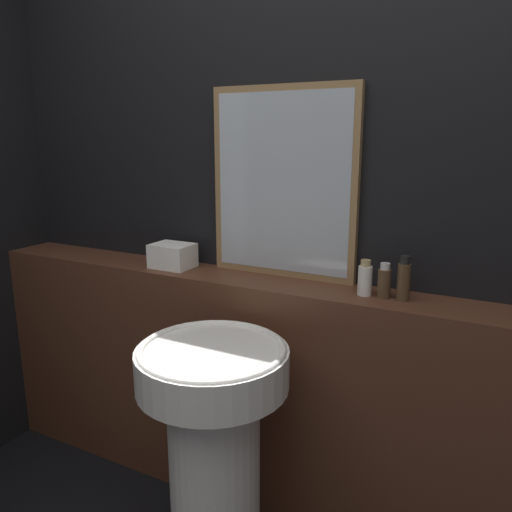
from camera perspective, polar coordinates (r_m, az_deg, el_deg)
wall_back at (r=1.91m, az=6.19°, el=6.53°), size 8.00×0.06×2.50m
vanity_counter at (r=2.03m, az=4.04°, el=-16.26°), size 2.84×0.23×0.95m
pedestal_sink at (r=1.74m, az=-4.80°, el=-20.62°), size 0.48×0.48×0.85m
mirror at (r=1.89m, az=3.09°, el=8.26°), size 0.58×0.03×0.71m
towel_stack at (r=2.09m, az=-9.51°, el=0.03°), size 0.17×0.13×0.10m
shampoo_bottle at (r=1.74m, az=12.35°, el=-2.57°), size 0.05×0.05×0.12m
conditioner_bottle at (r=1.72m, az=14.44°, el=-2.88°), size 0.04×0.04×0.12m
lotion_bottle at (r=1.71m, az=16.52°, el=-2.65°), size 0.04×0.04×0.15m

